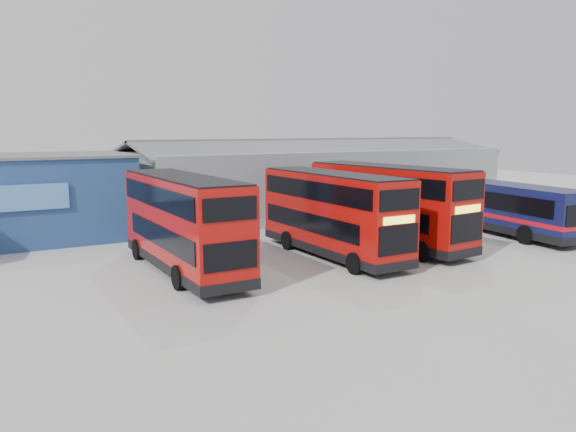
{
  "coord_description": "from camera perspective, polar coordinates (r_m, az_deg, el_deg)",
  "views": [
    {
      "loc": [
        -16.91,
        -18.97,
        6.62
      ],
      "look_at": [
        -2.34,
        6.3,
        2.1
      ],
      "focal_mm": 35.0,
      "sensor_mm": 36.0,
      "label": 1
    }
  ],
  "objects": [
    {
      "name": "single_decker_blue",
      "position": [
        38.43,
        20.9,
        0.72
      ],
      "size": [
        4.22,
        12.1,
        3.22
      ],
      "rotation": [
        0.0,
        0.0,
        3.01
      ],
      "color": "#0E173E",
      "rests_on": "ground"
    },
    {
      "name": "double_decker_right",
      "position": [
        32.19,
        10.09,
        0.95
      ],
      "size": [
        3.54,
        11.08,
        4.61
      ],
      "rotation": [
        0.0,
        0.0,
        0.09
      ],
      "color": "#A50C09",
      "rests_on": "ground"
    },
    {
      "name": "double_decker_left",
      "position": [
        26.38,
        -10.57,
        -0.89
      ],
      "size": [
        2.75,
        10.69,
        4.51
      ],
      "rotation": [
        0.0,
        0.0,
        3.14
      ],
      "color": "#A50C09",
      "rests_on": "ground"
    },
    {
      "name": "office_block",
      "position": [
        37.29,
        -25.32,
        1.74
      ],
      "size": [
        12.3,
        8.32,
        5.12
      ],
      "color": "navy",
      "rests_on": "ground"
    },
    {
      "name": "ground_plane",
      "position": [
        26.26,
        11.43,
        -5.97
      ],
      "size": [
        120.0,
        120.0,
        0.0
      ],
      "primitive_type": "plane",
      "color": "#A4A59F",
      "rests_on": "ground"
    },
    {
      "name": "maintenance_shed",
      "position": [
        46.42,
        2.62,
        3.84
      ],
      "size": [
        30.5,
        12.0,
        5.89
      ],
      "color": "gray",
      "rests_on": "ground"
    },
    {
      "name": "double_decker_centre",
      "position": [
        29.31,
        4.54,
        0.1
      ],
      "size": [
        2.7,
        10.47,
        4.41
      ],
      "rotation": [
        0.0,
        0.0,
        -0.0
      ],
      "color": "#A50C09",
      "rests_on": "ground"
    }
  ]
}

